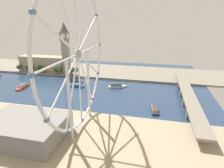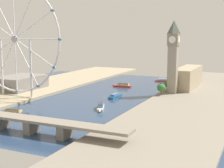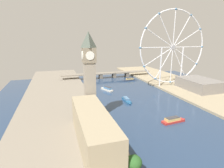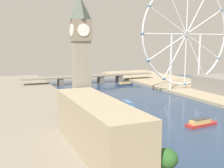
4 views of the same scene
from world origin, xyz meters
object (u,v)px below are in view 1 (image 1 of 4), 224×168
(clock_tower, at_px, (65,47))
(ferris_wheel, at_px, (78,55))
(tour_boat_2, at_px, (76,86))
(parliament_block, at_px, (43,63))
(river_bridge, at_px, (187,94))
(tour_boat_4, at_px, (154,108))
(tour_boat_3, at_px, (117,86))
(riverside_hall, at_px, (25,129))
(tour_boat_1, at_px, (23,86))

(clock_tower, height_order, ferris_wheel, ferris_wheel)
(ferris_wheel, xyz_separation_m, tour_boat_2, (-99.38, -49.08, -63.74))
(parliament_block, distance_m, river_bridge, 250.02)
(clock_tower, distance_m, tour_boat_4, 188.32)
(ferris_wheel, relative_size, river_bridge, 0.66)
(clock_tower, bearing_deg, tour_boat_3, 65.26)
(tour_boat_4, bearing_deg, tour_boat_2, 58.51)
(riverside_hall, distance_m, tour_boat_1, 134.18)
(riverside_hall, relative_size, tour_boat_4, 2.17)
(ferris_wheel, xyz_separation_m, tour_boat_1, (-78.43, -119.88, -63.50))
(ferris_wheel, relative_size, riverside_hall, 2.00)
(tour_boat_4, bearing_deg, river_bridge, -55.34)
(ferris_wheel, height_order, tour_boat_3, ferris_wheel)
(clock_tower, height_order, riverside_hall, clock_tower)
(tour_boat_2, bearing_deg, tour_boat_4, 158.65)
(riverside_hall, xyz_separation_m, tour_boat_3, (-136.30, 45.81, -8.52))
(ferris_wheel, bearing_deg, parliament_block, -139.56)
(clock_tower, height_order, parliament_block, clock_tower)
(tour_boat_4, bearing_deg, tour_boat_1, 73.66)
(tour_boat_1, bearing_deg, tour_boat_4, 75.72)
(riverside_hall, height_order, tour_boat_2, riverside_hall)
(parliament_block, bearing_deg, riverside_hall, 28.30)
(parliament_block, distance_m, tour_boat_2, 110.15)
(tour_boat_2, relative_size, tour_boat_3, 1.00)
(clock_tower, relative_size, riverside_hall, 1.36)
(riverside_hall, height_order, river_bridge, riverside_hall)
(tour_boat_2, xyz_separation_m, tour_boat_3, (-10.44, 58.19, 0.60))
(tour_boat_2, distance_m, tour_boat_3, 59.13)
(clock_tower, distance_m, ferris_wheel, 179.14)
(river_bridge, distance_m, tour_boat_4, 50.31)
(tour_boat_2, bearing_deg, river_bridge, 176.55)
(clock_tower, bearing_deg, tour_boat_2, 35.35)
(clock_tower, distance_m, river_bridge, 203.84)
(river_bridge, distance_m, tour_boat_1, 218.72)
(clock_tower, xyz_separation_m, tour_boat_2, (55.33, 39.24, -44.91))
(ferris_wheel, distance_m, river_bridge, 141.31)
(tour_boat_2, bearing_deg, ferris_wheel, 119.02)
(riverside_hall, height_order, tour_boat_3, riverside_hall)
(river_bridge, bearing_deg, clock_tower, -110.89)
(river_bridge, xyz_separation_m, tour_boat_3, (-26.48, -89.58, -5.86))
(ferris_wheel, distance_m, tour_boat_2, 127.86)
(parliament_block, xyz_separation_m, river_bridge, (79.02, 237.09, -7.37))
(tour_boat_3, bearing_deg, tour_boat_4, -71.11)
(clock_tower, xyz_separation_m, ferris_wheel, (154.72, 88.32, 18.82))
(parliament_block, xyz_separation_m, tour_boat_1, (83.93, 18.51, -13.59))
(ferris_wheel, height_order, tour_boat_2, ferris_wheel)
(tour_boat_1, relative_size, tour_boat_4, 0.99)
(river_bridge, distance_m, tour_boat_2, 148.79)
(tour_boat_3, distance_m, tour_boat_4, 79.68)
(tour_boat_3, height_order, tour_boat_4, tour_boat_3)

